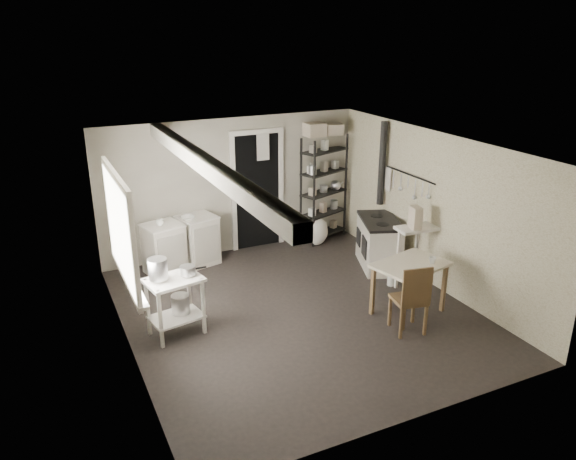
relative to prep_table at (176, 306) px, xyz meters
name	(u,v)px	position (x,y,z in m)	size (l,w,h in m)	color
floor	(297,311)	(1.65, -0.14, -0.40)	(5.00, 5.00, 0.00)	black
ceiling	(298,147)	(1.65, -0.14, 1.90)	(5.00, 5.00, 0.00)	silver
wall_back	(232,186)	(1.65, 2.36, 0.75)	(4.50, 0.02, 2.30)	#ACA592
wall_front	(417,320)	(1.65, -2.64, 0.75)	(4.50, 0.02, 2.30)	#ACA592
wall_left	(122,263)	(-0.60, -0.14, 0.75)	(0.02, 5.00, 2.30)	#ACA592
wall_right	(435,210)	(3.90, -0.14, 0.75)	(0.02, 5.00, 2.30)	#ACA592
window	(119,229)	(-0.57, 0.06, 1.10)	(0.12, 1.76, 1.28)	white
doorway	(258,192)	(2.10, 2.33, 0.60)	(0.96, 0.10, 2.08)	white
ceiling_beam	(206,165)	(0.45, -0.14, 1.80)	(0.18, 5.00, 0.18)	white
wallpaper_panel	(434,210)	(3.89, -0.14, 0.75)	(0.01, 5.00, 2.30)	beige
utensil_rail	(409,175)	(3.84, 0.46, 1.15)	(0.06, 1.20, 0.44)	silver
prep_table	(176,306)	(0.00, 0.00, 0.00)	(0.68, 0.48, 0.77)	white
stockpot	(158,269)	(-0.18, 0.01, 0.54)	(0.24, 0.24, 0.26)	silver
saucepan	(188,270)	(0.19, 0.01, 0.45)	(0.20, 0.20, 0.11)	silver
bucket	(180,304)	(0.07, 0.04, -0.02)	(0.23, 0.23, 0.25)	silver
base_cabinets	(181,241)	(0.62, 1.99, 0.06)	(1.24, 0.53, 0.81)	beige
mixing_bowl	(187,211)	(0.74, 1.96, 0.56)	(0.29, 0.29, 0.07)	silver
counter_cup	(159,216)	(0.29, 1.89, 0.57)	(0.12, 0.12, 0.09)	silver
shelf_rack	(324,189)	(3.30, 2.17, 0.55)	(0.90, 0.35, 1.90)	black
shelf_jar	(310,168)	(3.00, 2.12, 0.97)	(0.09, 0.09, 0.20)	silver
storage_box_a	(315,130)	(3.13, 2.22, 1.61)	(0.33, 0.29, 0.23)	beige
storage_box_b	(334,129)	(3.50, 2.21, 1.59)	(0.29, 0.27, 0.19)	beige
stove	(379,241)	(3.52, 0.69, 0.04)	(0.56, 1.01, 0.80)	beige
stovepipe	(382,164)	(3.79, 1.11, 1.19)	(0.12, 0.12, 1.52)	black
side_ledge	(414,259)	(3.60, -0.13, 0.03)	(0.61, 0.33, 0.94)	white
oats_box	(415,223)	(3.53, -0.16, 0.61)	(0.13, 0.22, 0.32)	beige
work_table	(409,287)	(3.00, -0.80, -0.02)	(0.96, 0.67, 0.73)	beige
table_cup	(433,258)	(3.26, -0.92, 0.40)	(0.10, 0.10, 0.09)	silver
chair	(409,296)	(2.70, -1.19, 0.08)	(0.39, 0.41, 0.95)	brown
flour_sack	(317,232)	(3.05, 1.94, -0.16)	(0.42, 0.35, 0.50)	beige
floor_crock	(391,281)	(3.30, 0.00, -0.33)	(0.12, 0.12, 0.15)	silver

